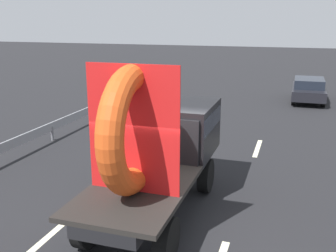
% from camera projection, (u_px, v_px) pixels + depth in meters
% --- Properties ---
extents(ground_plane, '(120.00, 120.00, 0.00)m').
position_uv_depth(ground_plane, '(157.00, 216.00, 9.31)').
color(ground_plane, black).
extents(flatbed_truck, '(2.02, 5.39, 3.68)m').
position_uv_depth(flatbed_truck, '(162.00, 140.00, 9.41)').
color(flatbed_truck, black).
rests_on(flatbed_truck, ground_plane).
extents(distant_sedan, '(1.72, 4.01, 1.31)m').
position_uv_depth(distant_sedan, '(309.00, 89.00, 21.99)').
color(distant_sedan, black).
rests_on(distant_sedan, ground_plane).
extents(guardrail, '(0.10, 14.02, 0.71)m').
position_uv_depth(guardrail, '(76.00, 117.00, 16.55)').
color(guardrail, gray).
rests_on(guardrail, ground_plane).
extents(lane_dash_left_near, '(0.16, 2.84, 0.01)m').
position_uv_depth(lane_dash_left_near, '(44.00, 240.00, 8.28)').
color(lane_dash_left_near, beige).
rests_on(lane_dash_left_near, ground_plane).
extents(lane_dash_left_far, '(0.16, 2.64, 0.01)m').
position_uv_depth(lane_dash_left_far, '(165.00, 136.00, 15.64)').
color(lane_dash_left_far, beige).
rests_on(lane_dash_left_far, ground_plane).
extents(lane_dash_right_far, '(0.16, 2.02, 0.01)m').
position_uv_depth(lane_dash_right_far, '(258.00, 148.00, 14.16)').
color(lane_dash_right_far, beige).
rests_on(lane_dash_right_far, ground_plane).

